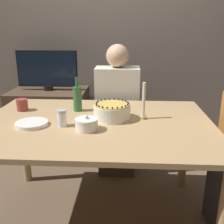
# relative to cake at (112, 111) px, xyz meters

# --- Properties ---
(ground_plane) EXTENTS (12.00, 12.00, 0.00)m
(ground_plane) POSITION_rel_cake_xyz_m (-0.10, -0.06, -0.82)
(ground_plane) COLOR brown
(wall_behind) EXTENTS (8.00, 0.05, 2.60)m
(wall_behind) POSITION_rel_cake_xyz_m (-0.10, 1.34, 0.48)
(wall_behind) COLOR slate
(wall_behind) RESTS_ON ground_plane
(dining_table) EXTENTS (1.54, 1.09, 0.77)m
(dining_table) POSITION_rel_cake_xyz_m (-0.10, -0.06, -0.15)
(dining_table) COLOR tan
(dining_table) RESTS_ON ground_plane
(cake) EXTENTS (0.25, 0.25, 0.12)m
(cake) POSITION_rel_cake_xyz_m (0.00, 0.00, 0.00)
(cake) COLOR white
(cake) RESTS_ON dining_table
(sugar_bowl) EXTENTS (0.14, 0.14, 0.10)m
(sugar_bowl) POSITION_rel_cake_xyz_m (-0.14, -0.22, -0.02)
(sugar_bowl) COLOR white
(sugar_bowl) RESTS_ON dining_table
(sugar_shaker) EXTENTS (0.06, 0.06, 0.11)m
(sugar_shaker) POSITION_rel_cake_xyz_m (-0.31, -0.16, 0.00)
(sugar_shaker) COLOR white
(sugar_shaker) RESTS_ON dining_table
(plate_stack) EXTENTS (0.20, 0.20, 0.02)m
(plate_stack) POSITION_rel_cake_xyz_m (-0.50, -0.16, -0.04)
(plate_stack) COLOR white
(plate_stack) RESTS_ON dining_table
(candle) EXTENTS (0.05, 0.05, 0.25)m
(candle) POSITION_rel_cake_xyz_m (0.21, 0.01, 0.05)
(candle) COLOR tan
(candle) RESTS_ON dining_table
(bottle) EXTENTS (0.06, 0.06, 0.25)m
(bottle) POSITION_rel_cake_xyz_m (-0.27, 0.17, 0.04)
(bottle) COLOR #2D6638
(bottle) RESTS_ON dining_table
(cup) EXTENTS (0.08, 0.08, 0.09)m
(cup) POSITION_rel_cake_xyz_m (-0.68, 0.15, -0.01)
(cup) COLOR #993D33
(cup) RESTS_ON dining_table
(person_man_blue_shirt) EXTENTS (0.40, 0.34, 1.23)m
(person_man_blue_shirt) POSITION_rel_cake_xyz_m (0.01, 0.68, -0.29)
(person_man_blue_shirt) COLOR #473D33
(person_man_blue_shirt) RESTS_ON ground_plane
(side_cabinet) EXTENTS (0.80, 0.56, 0.73)m
(side_cabinet) POSITION_rel_cake_xyz_m (-0.74, 1.01, -0.46)
(side_cabinet) COLOR #4C3828
(side_cabinet) RESTS_ON ground_plane
(tv_monitor) EXTENTS (0.64, 0.10, 0.42)m
(tv_monitor) POSITION_rel_cake_xyz_m (-0.74, 1.02, 0.12)
(tv_monitor) COLOR black
(tv_monitor) RESTS_ON side_cabinet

